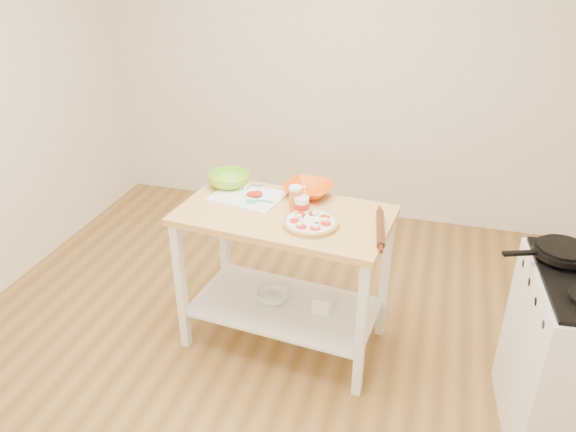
# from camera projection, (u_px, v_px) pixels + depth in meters

# --- Properties ---
(room_shell) EXTENTS (4.04, 4.54, 2.74)m
(room_shell) POSITION_uv_depth(u_px,v_px,m) (243.00, 161.00, 2.62)
(room_shell) COLOR olive
(room_shell) RESTS_ON ground
(prep_island) EXTENTS (1.24, 0.76, 0.90)m
(prep_island) POSITION_uv_depth(u_px,v_px,m) (284.00, 251.00, 3.25)
(prep_island) COLOR #DEAE5B
(prep_island) RESTS_ON ground
(skillet) EXTENTS (0.41, 0.27, 0.03)m
(skillet) POSITION_uv_depth(u_px,v_px,m) (561.00, 251.00, 2.62)
(skillet) COLOR black
(skillet) RESTS_ON gas_stove
(pizza) EXTENTS (0.30, 0.30, 0.05)m
(pizza) POSITION_uv_depth(u_px,v_px,m) (311.00, 223.00, 3.00)
(pizza) COLOR tan
(pizza) RESTS_ON prep_island
(cutting_board) EXTENTS (0.45, 0.37, 0.04)m
(cutting_board) POSITION_uv_depth(u_px,v_px,m) (248.00, 196.00, 3.31)
(cutting_board) COLOR white
(cutting_board) RESTS_ON prep_island
(spatula) EXTENTS (0.15, 0.05, 0.01)m
(spatula) POSITION_uv_depth(u_px,v_px,m) (259.00, 201.00, 3.22)
(spatula) COLOR #3CBCA1
(spatula) RESTS_ON cutting_board
(knife) EXTENTS (0.27, 0.07, 0.01)m
(knife) POSITION_uv_depth(u_px,v_px,m) (235.00, 185.00, 3.43)
(knife) COLOR silver
(knife) RESTS_ON cutting_board
(orange_bowl) EXTENTS (0.32, 0.32, 0.07)m
(orange_bowl) POSITION_uv_depth(u_px,v_px,m) (309.00, 190.00, 3.32)
(orange_bowl) COLOR #E44F08
(orange_bowl) RESTS_ON prep_island
(green_bowl) EXTENTS (0.27, 0.27, 0.08)m
(green_bowl) POSITION_uv_depth(u_px,v_px,m) (229.00, 180.00, 3.43)
(green_bowl) COLOR #7ECC21
(green_bowl) RESTS_ON prep_island
(beer_pint) EXTENTS (0.07, 0.07, 0.15)m
(beer_pint) POSITION_uv_depth(u_px,v_px,m) (295.00, 198.00, 3.12)
(beer_pint) COLOR #C16C27
(beer_pint) RESTS_ON prep_island
(yogurt_tub) EXTENTS (0.08, 0.08, 0.18)m
(yogurt_tub) POSITION_uv_depth(u_px,v_px,m) (302.00, 205.00, 3.10)
(yogurt_tub) COLOR white
(yogurt_tub) RESTS_ON prep_island
(rolling_pin) EXTENTS (0.10, 0.37, 0.04)m
(rolling_pin) POSITION_uv_depth(u_px,v_px,m) (380.00, 229.00, 2.93)
(rolling_pin) COLOR #502812
(rolling_pin) RESTS_ON prep_island
(shelf_glass_bowl) EXTENTS (0.21, 0.21, 0.06)m
(shelf_glass_bowl) POSITION_uv_depth(u_px,v_px,m) (273.00, 296.00, 3.47)
(shelf_glass_bowl) COLOR silver
(shelf_glass_bowl) RESTS_ON prep_island
(shelf_bin) EXTENTS (0.12, 0.12, 0.11)m
(shelf_bin) POSITION_uv_depth(u_px,v_px,m) (323.00, 303.00, 3.36)
(shelf_bin) COLOR white
(shelf_bin) RESTS_ON prep_island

